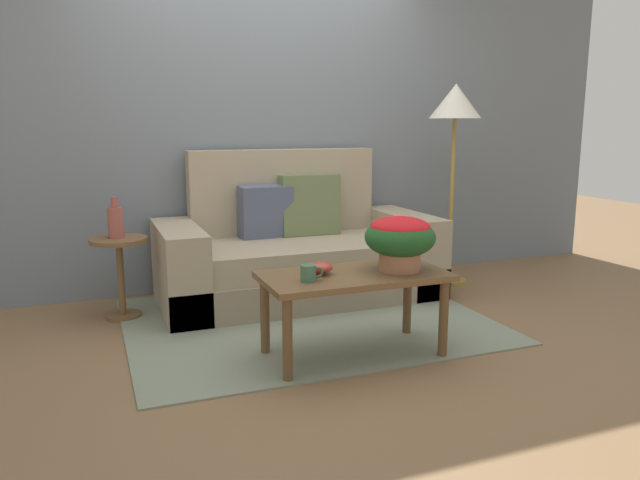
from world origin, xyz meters
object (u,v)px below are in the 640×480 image
Objects in this scene: coffee_mug at (309,273)px; table_vase at (116,221)px; potted_plant at (400,237)px; coffee_table at (354,285)px; couch at (296,255)px; side_table at (120,263)px; floor_lamp at (455,114)px; snack_bowl at (320,267)px.

coffee_mug is 0.46× the size of table_vase.
potted_plant is 3.16× the size of coffee_mug.
potted_plant is (0.26, -0.03, 0.25)m from coffee_table.
table_vase reaches higher than coffee_mug.
coffee_table is (-0.09, -1.23, 0.09)m from couch.
side_table is at bearing 134.60° from coffee_table.
table_vase is at bearing 139.60° from potted_plant.
coffee_table is at bearing -139.89° from floor_lamp.
coffee_mug is at bearing -175.81° from potted_plant.
side_table is 1.50m from snack_bowl.
coffee_mug is (-1.66, -1.23, -0.83)m from floor_lamp.
potted_plant is at bearing -40.35° from side_table.
coffee_mug is at bearing -166.10° from coffee_table.
coffee_mug reaches higher than snack_bowl.
couch is 1.32m from potted_plant.
floor_lamp reaches higher than side_table.
side_table is 4.37× the size of coffee_mug.
coffee_table is 3.78× the size of table_vase.
coffee_mug is at bearing -55.14° from side_table.
snack_bowl is (-1.55, -1.11, -0.84)m from floor_lamp.
potted_plant reaches higher than coffee_mug.
side_table is 1.88m from potted_plant.
snack_bowl is at bearing -102.90° from couch.
floor_lamp is 12.74× the size of coffee_mug.
floor_lamp is (1.37, 1.16, 0.94)m from coffee_table.
snack_bowl is (0.97, -1.13, 0.14)m from side_table.
side_table is 0.28m from table_vase.
couch is at bearing 77.10° from snack_bowl.
coffee_mug reaches higher than coffee_table.
side_table is at bearing -177.23° from couch.
side_table is (-1.25, -0.06, 0.06)m from couch.
coffee_table is at bearing -45.40° from side_table.
floor_lamp is 1.77m from potted_plant.
table_vase is (-0.01, 0.01, 0.28)m from side_table.
couch is 14.54× the size of snack_bowl.
table_vase is (-0.98, 1.14, 0.14)m from snack_bowl.
table_vase is at bearing 130.84° from snack_bowl.
table_vase is at bearing 124.94° from coffee_mug.
potted_plant reaches higher than coffee_table.
potted_plant is (0.17, -1.26, 0.34)m from couch.
floor_lamp reaches higher than table_vase.
couch is 1.24m from coffee_table.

